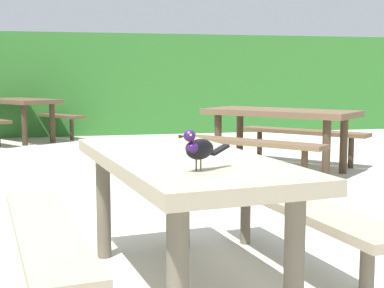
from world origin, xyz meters
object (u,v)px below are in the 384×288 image
object	(u,v)px
picnic_table_far_centre	(279,125)
picnic_table_mid_left	(16,109)
bird_grackle	(198,148)
picnic_table_foreground	(181,189)

from	to	relation	value
picnic_table_far_centre	picnic_table_mid_left	bearing A→B (deg)	130.28
bird_grackle	picnic_table_mid_left	distance (m)	8.02
picnic_table_foreground	picnic_table_mid_left	xyz separation A→B (m)	(-1.41, 7.38, 0.00)
picnic_table_foreground	picnic_table_mid_left	bearing A→B (deg)	100.83
picnic_table_mid_left	picnic_table_foreground	bearing A→B (deg)	-79.17
picnic_table_foreground	bird_grackle	world-z (taller)	bird_grackle
bird_grackle	picnic_table_mid_left	bearing A→B (deg)	99.91
picnic_table_mid_left	picnic_table_far_centre	xyz separation A→B (m)	(3.33, -3.93, 0.00)
bird_grackle	picnic_table_far_centre	distance (m)	4.43
bird_grackle	picnic_table_far_centre	xyz separation A→B (m)	(1.95, 3.96, -0.29)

